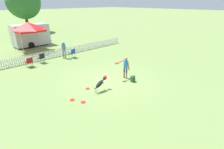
# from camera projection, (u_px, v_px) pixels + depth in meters

# --- Properties ---
(ground_plane) EXTENTS (240.00, 240.00, 0.00)m
(ground_plane) POSITION_uv_depth(u_px,v_px,m) (110.00, 80.00, 12.01)
(ground_plane) COLOR olive
(handler_person) EXTENTS (0.96, 0.60, 1.53)m
(handler_person) POSITION_uv_depth(u_px,v_px,m) (125.00, 66.00, 11.87)
(handler_person) COLOR #8C664C
(handler_person) RESTS_ON ground_plane
(leaping_dog) EXTENTS (1.16, 0.33, 0.86)m
(leaping_dog) POSITION_uv_depth(u_px,v_px,m) (100.00, 83.00, 10.31)
(leaping_dog) COLOR black
(leaping_dog) RESTS_ON ground_plane
(frisbee_near_handler) EXTENTS (0.27, 0.27, 0.02)m
(frisbee_near_handler) POSITION_uv_depth(u_px,v_px,m) (88.00, 89.00, 10.76)
(frisbee_near_handler) COLOR red
(frisbee_near_handler) RESTS_ON ground_plane
(frisbee_near_dog) EXTENTS (0.27, 0.27, 0.02)m
(frisbee_near_dog) POSITION_uv_depth(u_px,v_px,m) (83.00, 102.00, 9.31)
(frisbee_near_dog) COLOR red
(frisbee_near_dog) RESTS_ON ground_plane
(frisbee_midfield) EXTENTS (0.27, 0.27, 0.02)m
(frisbee_midfield) POSITION_uv_depth(u_px,v_px,m) (72.00, 100.00, 9.53)
(frisbee_midfield) COLOR red
(frisbee_midfield) RESTS_ON ground_plane
(backpack_on_grass) EXTENTS (0.28, 0.24, 0.42)m
(backpack_on_grass) POSITION_uv_depth(u_px,v_px,m) (133.00, 79.00, 11.65)
(backpack_on_grass) COLOR #2D5633
(backpack_on_grass) RESTS_ON ground_plane
(picket_fence) EXTENTS (17.62, 0.04, 0.74)m
(picket_fence) POSITION_uv_depth(u_px,v_px,m) (55.00, 53.00, 16.78)
(picket_fence) COLOR white
(picket_fence) RESTS_ON ground_plane
(folding_chair_blue_left) EXTENTS (0.51, 0.53, 0.88)m
(folding_chair_blue_left) POSITION_uv_depth(u_px,v_px,m) (73.00, 52.00, 16.49)
(folding_chair_blue_left) COLOR #333338
(folding_chair_blue_left) RESTS_ON ground_plane
(folding_chair_center) EXTENTS (0.54, 0.55, 0.82)m
(folding_chair_center) POSITION_uv_depth(u_px,v_px,m) (29.00, 61.00, 14.14)
(folding_chair_center) COLOR #333338
(folding_chair_center) RESTS_ON ground_plane
(folding_chair_green_right) EXTENTS (0.53, 0.55, 0.88)m
(folding_chair_green_right) POSITION_uv_depth(u_px,v_px,m) (41.00, 57.00, 15.06)
(folding_chair_green_right) COLOR #333338
(folding_chair_green_right) RESTS_ON ground_plane
(canopy_tent_main) EXTENTS (2.70, 2.70, 3.04)m
(canopy_tent_main) POSITION_uv_depth(u_px,v_px,m) (28.00, 27.00, 17.89)
(canopy_tent_main) COLOR #B2B2B2
(canopy_tent_main) RESTS_ON ground_plane
(spectator_standing) EXTENTS (0.41, 0.27, 1.64)m
(spectator_standing) POSITION_uv_depth(u_px,v_px,m) (64.00, 48.00, 16.12)
(spectator_standing) COLOR #7A705B
(spectator_standing) RESTS_ON ground_plane
(equipment_trailer) EXTENTS (4.72, 2.34, 2.53)m
(equipment_trailer) POSITION_uv_depth(u_px,v_px,m) (30.00, 35.00, 20.71)
(equipment_trailer) COLOR #B7B7B7
(equipment_trailer) RESTS_ON ground_plane
(tree_left_grove) EXTENTS (5.39, 5.39, 7.59)m
(tree_left_grove) POSITION_uv_depth(u_px,v_px,m) (23.00, 2.00, 28.54)
(tree_left_grove) COLOR #4C3823
(tree_left_grove) RESTS_ON ground_plane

